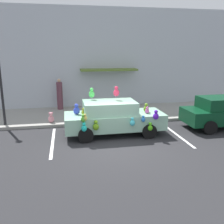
% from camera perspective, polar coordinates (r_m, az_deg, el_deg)
% --- Properties ---
extents(ground_plane, '(60.00, 60.00, 0.00)m').
position_cam_1_polar(ground_plane, '(10.06, 0.90, -7.90)').
color(ground_plane, '#262628').
extents(sidewalk, '(24.00, 4.00, 0.15)m').
position_cam_1_polar(sidewalk, '(14.73, -3.00, -0.45)').
color(sidewalk, gray).
rests_on(sidewalk, ground).
extents(storefront_building, '(24.00, 1.25, 6.40)m').
position_cam_1_polar(storefront_building, '(16.40, -4.15, 12.04)').
color(storefront_building, '#B2B7C1').
rests_on(storefront_building, ground).
extents(parking_stripe_front, '(0.12, 3.60, 0.01)m').
position_cam_1_polar(parking_stripe_front, '(11.88, 14.43, -4.85)').
color(parking_stripe_front, silver).
rests_on(parking_stripe_front, ground).
extents(parking_stripe_rear, '(0.12, 3.60, 0.01)m').
position_cam_1_polar(parking_stripe_rear, '(10.83, -13.47, -6.65)').
color(parking_stripe_rear, silver).
rests_on(parking_stripe_rear, ground).
extents(plush_covered_car, '(4.46, 1.99, 2.19)m').
position_cam_1_polar(plush_covered_car, '(11.21, 0.24, -1.24)').
color(plush_covered_car, '#8AB99D').
rests_on(plush_covered_car, ground).
extents(parked_sedan_behind, '(4.07, 1.88, 1.54)m').
position_cam_1_polar(parked_sedan_behind, '(13.40, 24.32, -0.03)').
color(parked_sedan_behind, '#0A381E').
rests_on(parked_sedan_behind, ground).
extents(teddy_bear_on_sidewalk, '(0.29, 0.24, 0.55)m').
position_cam_1_polar(teddy_bear_on_sidewalk, '(13.05, -13.84, -1.26)').
color(teddy_bear_on_sidewalk, pink).
rests_on(teddy_bear_on_sidewalk, sidewalk).
extents(street_lamp_post, '(0.28, 0.28, 3.80)m').
position_cam_1_polar(street_lamp_post, '(13.06, -24.33, 7.23)').
color(street_lamp_post, black).
rests_on(street_lamp_post, sidewalk).
extents(pedestrian_near_shopfront, '(0.36, 0.36, 1.91)m').
position_cam_1_polar(pedestrian_near_shopfront, '(15.76, -11.93, 3.81)').
color(pedestrian_near_shopfront, brown).
rests_on(pedestrian_near_shopfront, sidewalk).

